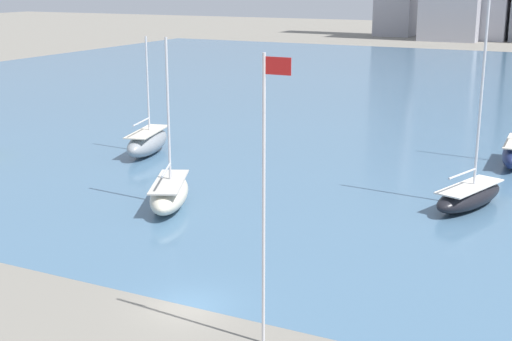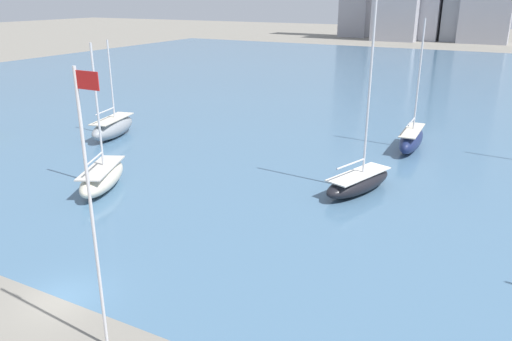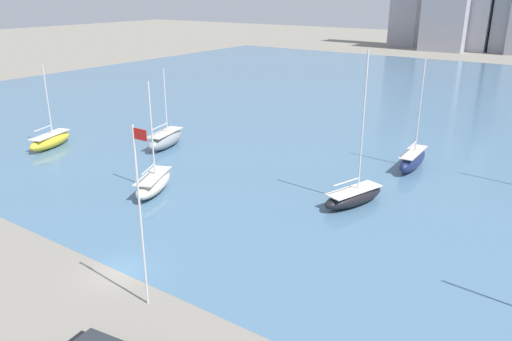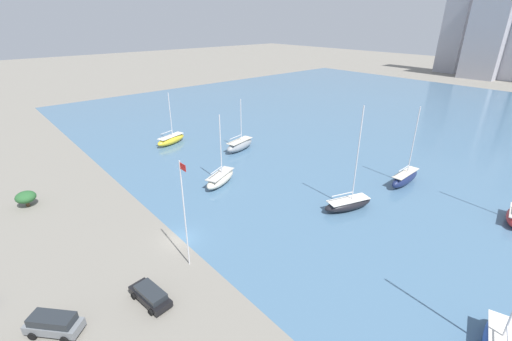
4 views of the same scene
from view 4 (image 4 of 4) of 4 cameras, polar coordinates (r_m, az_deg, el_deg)
ground_plane at (r=44.90m, az=-12.40°, el=-11.10°), size 500.00×500.00×0.00m
harbor_water at (r=95.78m, az=27.23°, el=6.04°), size 180.00×140.00×0.00m
flag_pole at (r=36.94m, az=-11.81°, el=-6.78°), size 1.24×0.14×12.67m
yard_shrub at (r=60.37m, az=-34.02°, el=-3.70°), size 2.75×2.75×2.34m
sailboat_yellow at (r=77.50m, az=-13.98°, el=5.03°), size 4.37×7.94×11.15m
sailboat_navy at (r=61.90m, az=23.56°, el=-1.13°), size 2.28×8.12×13.03m
sailboat_cream at (r=57.15m, az=-5.97°, el=-1.32°), size 5.38×7.94×11.73m
sailboat_black at (r=51.36m, az=15.09°, el=-5.33°), size 4.66×8.13×15.21m
sailboat_gray at (r=71.65m, az=-2.73°, el=4.27°), size 4.24×8.14×10.62m
parked_suv_gray at (r=37.25m, az=-30.68°, el=-21.09°), size 4.79×4.58×1.92m
parked_wagon_black at (r=36.87m, az=-17.20°, el=-19.18°), size 5.10×2.63×1.55m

